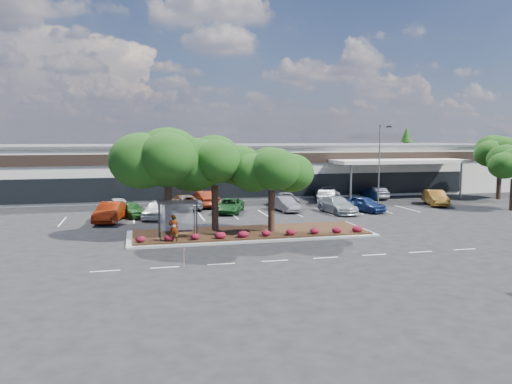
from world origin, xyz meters
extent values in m
plane|color=black|center=(0.00, 0.00, 0.00)|extent=(160.00, 160.00, 0.00)
cube|color=silver|center=(0.00, 34.00, 3.00)|extent=(80.00, 20.00, 6.00)
cube|color=#4D4D4F|center=(0.00, 34.00, 6.10)|extent=(80.40, 20.40, 0.30)
cube|color=black|center=(0.00, 23.95, 4.80)|extent=(80.00, 0.25, 1.20)
cube|color=black|center=(0.00, 23.95, 1.60)|extent=(60.00, 0.18, 2.60)
cube|color=red|center=(-6.00, 23.88, 4.80)|extent=(6.00, 0.12, 1.00)
cube|color=silver|center=(20.00, 21.50, 4.40)|extent=(16.00, 5.00, 0.40)
cylinder|color=slate|center=(13.00, 19.50, 2.10)|extent=(0.24, 0.24, 4.20)
cylinder|color=slate|center=(27.00, 19.50, 2.10)|extent=(0.24, 0.24, 4.20)
cube|color=gray|center=(-2.00, 4.00, 0.07)|extent=(18.00, 6.00, 0.15)
cube|color=#3B1F13|center=(-2.00, 4.00, 0.20)|extent=(17.20, 5.20, 0.12)
cube|color=silver|center=(-12.00, -4.00, 0.01)|extent=(1.60, 0.12, 0.01)
cube|color=silver|center=(-8.80, -4.00, 0.01)|extent=(1.60, 0.12, 0.01)
cube|color=silver|center=(-5.60, -4.00, 0.01)|extent=(1.60, 0.12, 0.01)
cube|color=silver|center=(-2.40, -4.00, 0.01)|extent=(1.60, 0.12, 0.01)
cube|color=silver|center=(0.80, -4.00, 0.01)|extent=(1.60, 0.12, 0.01)
cube|color=silver|center=(4.00, -4.00, 0.01)|extent=(1.60, 0.12, 0.01)
cube|color=silver|center=(7.20, -4.00, 0.01)|extent=(1.60, 0.12, 0.01)
cube|color=silver|center=(10.40, -4.00, 0.01)|extent=(1.60, 0.12, 0.01)
cube|color=silver|center=(-16.50, 13.50, 0.01)|extent=(0.12, 5.00, 0.01)
cube|color=silver|center=(-13.50, 13.50, 0.01)|extent=(0.12, 5.00, 0.01)
cube|color=silver|center=(-10.50, 13.50, 0.01)|extent=(0.12, 5.00, 0.01)
cube|color=silver|center=(-7.50, 13.50, 0.01)|extent=(0.12, 5.00, 0.01)
cube|color=silver|center=(-4.50, 13.50, 0.01)|extent=(0.12, 5.00, 0.01)
cube|color=silver|center=(-1.50, 13.50, 0.01)|extent=(0.12, 5.00, 0.01)
cube|color=silver|center=(1.50, 13.50, 0.01)|extent=(0.12, 5.00, 0.01)
cube|color=silver|center=(4.50, 13.50, 0.01)|extent=(0.12, 5.00, 0.01)
cube|color=silver|center=(7.50, 13.50, 0.01)|extent=(0.12, 5.00, 0.01)
cube|color=silver|center=(10.50, 13.50, 0.01)|extent=(0.12, 5.00, 0.01)
cube|color=silver|center=(13.50, 13.50, 0.01)|extent=(0.12, 5.00, 0.01)
cube|color=silver|center=(16.50, 13.50, 0.01)|extent=(0.12, 5.00, 0.01)
cylinder|color=black|center=(-8.75, 3.45, 1.51)|extent=(0.08, 0.08, 2.50)
cylinder|color=black|center=(-6.25, 3.45, 1.51)|extent=(0.08, 0.08, 2.50)
cylinder|color=black|center=(-8.75, 2.15, 1.51)|extent=(0.08, 0.08, 2.50)
cylinder|color=black|center=(-6.25, 2.15, 1.51)|extent=(0.08, 0.08, 2.50)
cube|color=black|center=(-7.50, 2.80, 2.80)|extent=(2.75, 1.55, 0.10)
cube|color=silver|center=(-7.50, 3.45, 1.63)|extent=(2.30, 0.03, 2.00)
cube|color=black|center=(-7.50, 3.05, 0.71)|extent=(2.00, 0.35, 0.06)
cone|color=#153C0D|center=(34.00, 44.00, 4.50)|extent=(3.96, 3.96, 9.00)
imported|color=#594C47|center=(-7.86, 1.70, 1.17)|extent=(0.74, 0.56, 1.82)
cube|color=gray|center=(13.37, 13.70, 0.20)|extent=(0.50, 0.50, 0.40)
cylinder|color=slate|center=(13.37, 13.70, 4.45)|extent=(0.14, 0.14, 8.10)
cube|color=slate|center=(13.79, 13.87, 8.35)|extent=(0.92, 0.55, 0.14)
cube|color=black|center=(14.25, 14.06, 8.28)|extent=(0.53, 0.45, 0.18)
cube|color=#A88058|center=(-7.73, -4.09, 0.53)|extent=(0.03, 0.03, 1.06)
cube|color=#F54082|center=(-7.68, -4.09, 0.97)|extent=(0.02, 0.14, 0.18)
imported|color=#1F5320|center=(-10.71, 14.65, 0.70)|extent=(3.14, 4.42, 1.40)
imported|color=maroon|center=(-12.47, 12.38, 0.84)|extent=(2.85, 5.38, 1.69)
imported|color=white|center=(-8.51, 13.39, 0.78)|extent=(3.21, 4.93, 1.56)
imported|color=#18481D|center=(-1.59, 14.96, 0.69)|extent=(3.89, 5.46, 1.38)
imported|color=black|center=(4.39, 15.64, 0.70)|extent=(1.68, 4.30, 1.39)
imported|color=slate|center=(3.89, 14.72, 0.72)|extent=(2.13, 4.52, 1.43)
imported|color=#9BA1A6|center=(8.41, 12.39, 0.78)|extent=(2.69, 5.54, 1.55)
imported|color=navy|center=(11.37, 12.61, 0.76)|extent=(3.34, 4.78, 1.51)
imported|color=brown|center=(20.72, 15.03, 0.81)|extent=(3.10, 5.19, 1.62)
imported|color=#B4B4B4|center=(-12.01, 17.98, 0.74)|extent=(2.55, 4.57, 1.47)
imported|color=slate|center=(-5.55, 18.22, 0.73)|extent=(3.32, 5.62, 1.47)
imported|color=#813603|center=(-5.62, 19.18, 0.71)|extent=(3.45, 5.26, 1.42)
imported|color=maroon|center=(-3.43, 19.58, 0.84)|extent=(2.65, 5.35, 1.69)
imported|color=slate|center=(4.83, 17.95, 0.76)|extent=(3.23, 5.77, 1.53)
imported|color=#56565D|center=(11.12, 21.78, 0.81)|extent=(4.41, 6.36, 1.61)
imported|color=#ABB2B6|center=(9.74, 18.39, 0.81)|extent=(3.61, 5.18, 1.62)
imported|color=slate|center=(17.27, 21.59, 0.71)|extent=(1.98, 4.44, 1.41)
imported|color=navy|center=(17.04, 22.01, 0.69)|extent=(2.41, 4.95, 1.39)
camera|label=1|loc=(-10.24, -31.67, 7.27)|focal=35.00mm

